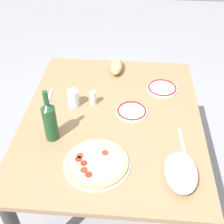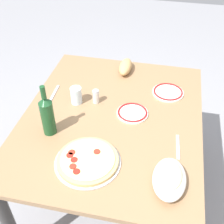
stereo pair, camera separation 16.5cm
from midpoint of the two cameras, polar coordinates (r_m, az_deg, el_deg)
The scene contains 12 objects.
ground_plane at distance 2.21m, azimuth 2.22°, elevation -15.00°, with size 8.00×8.00×0.00m, color gray.
dining_table at distance 1.75m, azimuth 2.71°, elevation -3.59°, with size 1.24×1.01×0.71m.
pepperoni_pizza at distance 1.42m, azimuth -1.43°, elevation -9.61°, with size 0.32×0.32×0.03m.
baked_pasta_dish at distance 1.37m, azimuth 14.64°, elevation -12.50°, with size 0.24×0.15×0.08m.
wine_bottle at distance 1.52m, azimuth -9.47°, elevation -0.68°, with size 0.07×0.07×0.30m.
water_glass at distance 1.74m, azimuth -4.30°, elevation 3.13°, with size 0.07×0.07×0.11m, color silver.
side_plate_near at distance 1.89m, azimuth 13.34°, elevation 3.70°, with size 0.20×0.20×0.02m.
side_plate_far at distance 1.69m, azimuth 6.80°, elevation -0.26°, with size 0.18×0.18×0.02m.
bread_loaf at distance 2.04m, azimuth 4.99°, elevation 8.68°, with size 0.20×0.08×0.07m, color tan.
spice_shaker at distance 1.75m, azimuth -0.45°, elevation 2.94°, with size 0.04×0.04×0.09m.
fork_left at distance 1.86m, azimuth -8.70°, elevation 3.54°, with size 0.17×0.02×0.01m, color #B7B7BC.
fork_right at distance 1.55m, azimuth 15.73°, elevation -6.68°, with size 0.17×0.02×0.01m, color #B7B7BC.
Camera 2 is at (1.24, 0.27, 1.81)m, focal length 46.96 mm.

